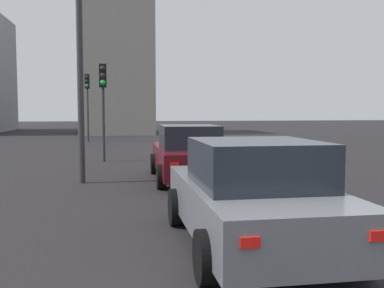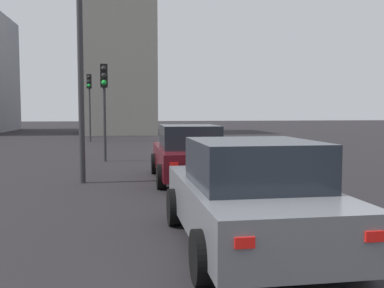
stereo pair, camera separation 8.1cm
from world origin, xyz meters
TOP-DOWN VIEW (x-y plane):
  - car_maroon_lead at (8.14, -0.12)m, footprint 4.50×2.01m
  - car_grey_second at (1.91, -0.11)m, footprint 4.29×2.12m
  - traffic_light_near_left at (24.55, 3.82)m, footprint 0.33×0.30m
  - traffic_light_near_right at (13.26, 2.42)m, footprint 0.32×0.28m
  - street_lamp_kerbside at (8.12, 2.82)m, footprint 0.56×0.36m
  - building_facade_left at (35.47, 2.00)m, footprint 8.74×6.09m

SIDE VIEW (x-z plane):
  - car_grey_second at x=1.91m, z-range -0.03..1.54m
  - car_maroon_lead at x=8.14m, z-range -0.03..1.55m
  - traffic_light_near_right at x=13.26m, z-range 0.84..4.62m
  - traffic_light_near_left at x=24.55m, z-range 0.93..5.22m
  - street_lamp_kerbside at x=8.12m, z-range 0.63..6.87m
  - building_facade_left at x=35.47m, z-range 0.00..10.88m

